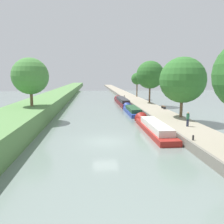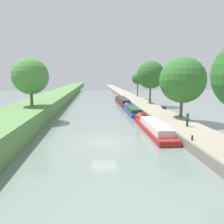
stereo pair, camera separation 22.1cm
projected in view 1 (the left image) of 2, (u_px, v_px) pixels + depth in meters
The scene contains 14 objects.
ground_plane at pixel (105, 141), 22.06m from camera, with size 160.00×160.00×0.00m, color slate.
right_towpath at pixel (197, 135), 22.82m from camera, with size 4.32×260.00×0.82m.
stone_quay at pixel (175, 135), 22.62m from camera, with size 0.25×260.00×0.87m.
narrowboat_red at pixel (152, 126), 26.40m from camera, with size 2.05×12.51×1.97m.
narrowboat_blue at pixel (132, 110), 39.50m from camera, with size 2.02×10.73×1.92m.
narrowboat_maroon at pixel (122, 101), 52.62m from camera, with size 1.98×17.01×2.06m.
tree_rightbank_midnear at pixel (183, 80), 30.01m from camera, with size 6.16×6.16×8.14m.
tree_rightbank_midfar at pixel (150, 75), 46.77m from camera, with size 5.80×5.80×8.77m.
tree_rightbank_far at pixel (137, 79), 61.24m from camera, with size 3.22×3.22×6.53m.
tree_leftbank_downstream at pixel (30, 76), 30.54m from camera, with size 4.99×4.99×6.64m.
person_walking at pixel (188, 119), 24.89m from camera, with size 0.34×0.34×1.66m.
mooring_bollard_near at pixel (193, 138), 19.55m from camera, with size 0.16×0.16×0.45m.
mooring_bollard_far at pixel (124, 96), 60.83m from camera, with size 0.16×0.16×0.45m.
park_bench at pixel (164, 107), 38.75m from camera, with size 0.44×1.50×0.47m.
Camera 1 is at (-1.26, -21.30, 6.35)m, focal length 35.84 mm.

